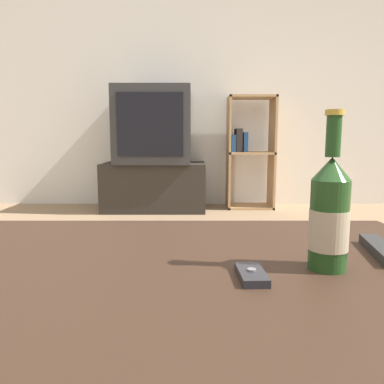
{
  "coord_description": "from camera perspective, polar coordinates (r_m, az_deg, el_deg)",
  "views": [
    {
      "loc": [
        0.07,
        -0.65,
        0.65
      ],
      "look_at": [
        0.07,
        0.31,
        0.51
      ],
      "focal_mm": 35.0,
      "sensor_mm": 36.0,
      "label": 1
    }
  ],
  "objects": [
    {
      "name": "back_wall",
      "position": [
        3.74,
        -1.15,
        18.31
      ],
      "size": [
        8.0,
        0.05,
        2.6
      ],
      "color": "silver",
      "rests_on": "ground_plane"
    },
    {
      "name": "beer_bottle",
      "position": [
        0.72,
        20.1,
        -3.28
      ],
      "size": [
        0.07,
        0.07,
        0.29
      ],
      "color": "#1E4219",
      "rests_on": "coffee_table"
    },
    {
      "name": "bookshelf",
      "position": [
        3.5,
        8.43,
        6.26
      ],
      "size": [
        0.42,
        0.3,
        1.02
      ],
      "color": "tan",
      "rests_on": "ground_plane"
    },
    {
      "name": "tv_stand",
      "position": [
        3.4,
        -5.82,
        0.86
      ],
      "size": [
        0.91,
        0.49,
        0.42
      ],
      "color": "#28231E",
      "rests_on": "ground_plane"
    },
    {
      "name": "coffee_table",
      "position": [
        0.72,
        -5.52,
        -15.67
      ],
      "size": [
        1.21,
        0.84,
        0.41
      ],
      "color": "#332116",
      "rests_on": "ground_plane"
    },
    {
      "name": "television",
      "position": [
        3.37,
        -5.96,
        10.01
      ],
      "size": [
        0.65,
        0.59,
        0.66
      ],
      "color": "#2D2D2D",
      "rests_on": "tv_stand"
    },
    {
      "name": "cell_phone",
      "position": [
        0.67,
        8.96,
        -12.28
      ],
      "size": [
        0.05,
        0.1,
        0.02
      ],
      "rotation": [
        0.0,
        0.0,
        0.05
      ],
      "color": "#232328",
      "rests_on": "coffee_table"
    },
    {
      "name": "remote_control",
      "position": [
        0.88,
        26.78,
        -7.86
      ],
      "size": [
        0.07,
        0.19,
        0.02
      ],
      "rotation": [
        0.0,
        0.0,
        -0.17
      ],
      "color": "#282828",
      "rests_on": "coffee_table"
    }
  ]
}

